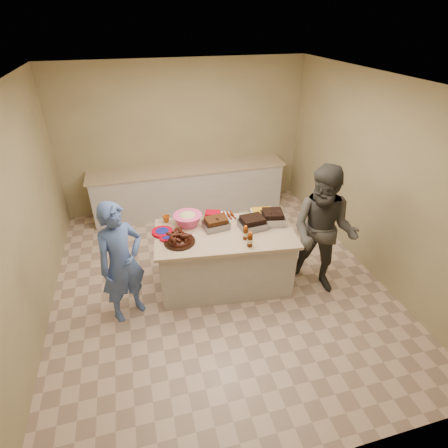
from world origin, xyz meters
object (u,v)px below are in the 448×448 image
object	(u,v)px
bbq_bottle_a	(245,239)
guest_gray	(314,285)
plastic_cup	(166,222)
island	(225,283)
roasting_pan	(272,223)
rib_platter	(180,242)
coleslaw_bowl	(188,225)
guest_blue	(131,311)
bbq_bottle_b	(250,246)
mustard_bottle	(207,228)

from	to	relation	value
bbq_bottle_a	guest_gray	bearing A→B (deg)	-9.03
plastic_cup	island	bearing A→B (deg)	-33.42
bbq_bottle_a	plastic_cup	xyz separation A→B (m)	(-0.92, 0.68, 0.00)
roasting_pan	plastic_cup	bearing A→B (deg)	175.37
rib_platter	island	bearing A→B (deg)	6.79
rib_platter	plastic_cup	distance (m)	0.55
guest_gray	island	bearing A→B (deg)	-154.82
rib_platter	coleslaw_bowl	xyz separation A→B (m)	(0.18, 0.39, 0.00)
bbq_bottle_a	guest_blue	xyz separation A→B (m)	(-1.54, -0.00, -0.86)
bbq_bottle_b	island	bearing A→B (deg)	119.23
guest_gray	roasting_pan	bearing A→B (deg)	-178.04
bbq_bottle_b	roasting_pan	bearing A→B (deg)	43.23
mustard_bottle	plastic_cup	bearing A→B (deg)	150.25
guest_blue	coleslaw_bowl	bearing A→B (deg)	2.53
rib_platter	coleslaw_bowl	bearing A→B (deg)	65.84
roasting_pan	guest_blue	world-z (taller)	roasting_pan
roasting_pan	bbq_bottle_b	size ratio (longest dim) A/B	1.49
bbq_bottle_a	guest_blue	size ratio (longest dim) A/B	0.12
mustard_bottle	bbq_bottle_a	bearing A→B (deg)	-44.08
bbq_bottle_b	plastic_cup	size ratio (longest dim) A/B	2.02
mustard_bottle	guest_gray	world-z (taller)	mustard_bottle
rib_platter	mustard_bottle	distance (m)	0.48
island	guest_gray	xyz separation A→B (m)	(1.21, -0.38, 0.00)
bbq_bottle_b	plastic_cup	xyz separation A→B (m)	(-0.92, 0.85, 0.00)
roasting_pan	mustard_bottle	xyz separation A→B (m)	(-0.89, 0.10, 0.00)
plastic_cup	guest_blue	xyz separation A→B (m)	(-0.62, -0.69, -0.86)
coleslaw_bowl	bbq_bottle_a	bearing A→B (deg)	-39.88
island	coleslaw_bowl	bearing A→B (deg)	150.41
island	rib_platter	bearing A→B (deg)	-166.42
coleslaw_bowl	guest_blue	xyz separation A→B (m)	(-0.90, -0.54, -0.86)
bbq_bottle_b	plastic_cup	distance (m)	1.25
bbq_bottle_b	mustard_bottle	xyz separation A→B (m)	(-0.41, 0.55, 0.00)
rib_platter	guest_gray	bearing A→B (deg)	-9.48
rib_platter	coleslaw_bowl	size ratio (longest dim) A/B	1.02
rib_platter	bbq_bottle_a	bearing A→B (deg)	-10.03
island	rib_platter	world-z (taller)	rib_platter
rib_platter	plastic_cup	bearing A→B (deg)	100.38
plastic_cup	mustard_bottle	bearing A→B (deg)	-29.75
rib_platter	bbq_bottle_b	distance (m)	0.88
bbq_bottle_a	guest_gray	world-z (taller)	bbq_bottle_a
mustard_bottle	guest_blue	bearing A→B (deg)	-160.77
rib_platter	bbq_bottle_a	xyz separation A→B (m)	(0.82, -0.14, 0.00)
rib_platter	guest_blue	xyz separation A→B (m)	(-0.72, -0.15, -0.86)
bbq_bottle_b	coleslaw_bowl	bearing A→B (deg)	132.76
island	rib_platter	xyz separation A→B (m)	(-0.61, -0.07, 0.86)
island	guest_blue	xyz separation A→B (m)	(-1.33, -0.22, 0.00)
roasting_pan	guest_blue	xyz separation A→B (m)	(-2.02, -0.29, -0.86)
coleslaw_bowl	bbq_bottle_b	xyz separation A→B (m)	(0.65, -0.70, 0.00)
island	plastic_cup	xyz separation A→B (m)	(-0.71, 0.47, 0.86)
coleslaw_bowl	roasting_pan	bearing A→B (deg)	-12.51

